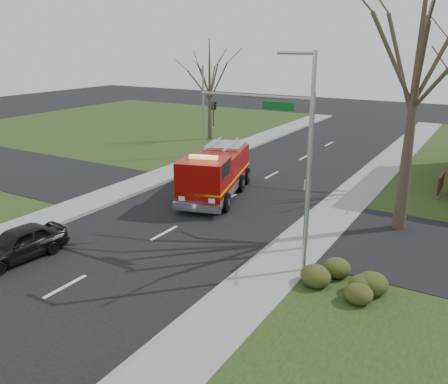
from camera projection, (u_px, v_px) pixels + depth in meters
The scene contains 12 objects.
ground at pixel (164, 233), 22.48m from camera, with size 120.00×120.00×0.00m, color black.
sidewalk_right at pixel (285, 261), 19.45m from camera, with size 2.40×80.00×0.15m, color gray.
sidewalk_left at pixel (72, 209), 25.46m from camera, with size 2.40×80.00×0.15m, color gray.
health_center_sign at pixel (441, 183), 27.38m from camera, with size 0.12×2.00×1.40m.
hedge_corner at pixel (345, 276), 17.12m from camera, with size 2.80×2.00×0.90m, color #373E16.
bare_tree_near at pixel (417, 72), 20.56m from camera, with size 6.00×6.00×12.00m.
bare_tree_left at pixel (210, 79), 42.07m from camera, with size 4.50×4.50×9.00m.
traffic_signal_mast at pixel (282, 141), 19.76m from camera, with size 5.29×0.18×6.80m.
streetlight_pole at pixel (308, 160), 17.23m from camera, with size 1.48×0.16×8.40m.
utility_pole_far at pixel (203, 113), 36.21m from camera, with size 0.14×0.14×7.00m, color gray.
fire_engine at pixel (215, 174), 27.48m from camera, with size 4.52×7.80×2.98m.
parked_car_maroon at pixel (18, 244), 19.61m from camera, with size 1.64×4.07×1.39m, color black.
Camera 1 is at (13.05, -16.50, 8.65)m, focal length 38.00 mm.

